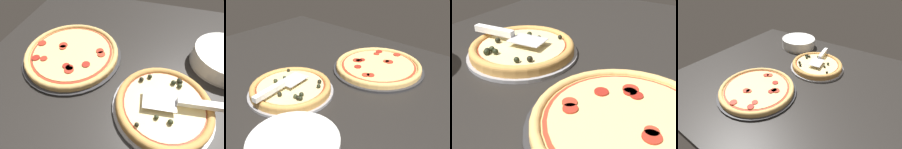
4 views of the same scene
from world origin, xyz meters
TOP-DOWN VIEW (x-y plane):
  - ground_plane at (0.00, 0.00)cm, footprint 152.49×118.73cm
  - pizza_pan_front at (4.57, -17.35)cm, footprint 33.66×33.66cm
  - pizza_front at (4.61, -17.35)cm, footprint 31.64×31.64cm
  - pizza_pan_back at (19.17, 22.32)cm, footprint 41.48×41.48cm
  - pizza_back at (19.15, 22.33)cm, footprint 38.99×38.99cm
  - serving_spatula at (5.31, -24.88)cm, footprint 8.54×24.98cm
  - plate_stack at (32.23, -38.74)cm, footprint 25.61×25.61cm

SIDE VIEW (x-z plane):
  - ground_plane at x=0.00cm, z-range -3.60..0.00cm
  - pizza_pan_front at x=4.57cm, z-range 0.00..1.00cm
  - pizza_pan_back at x=19.17cm, z-range 0.00..1.00cm
  - pizza_back at x=19.15cm, z-range 0.96..3.59cm
  - pizza_front at x=4.61cm, z-range 0.53..4.65cm
  - plate_stack at x=32.23cm, z-range 0.00..7.00cm
  - serving_spatula at x=5.31cm, z-range 4.92..6.92cm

